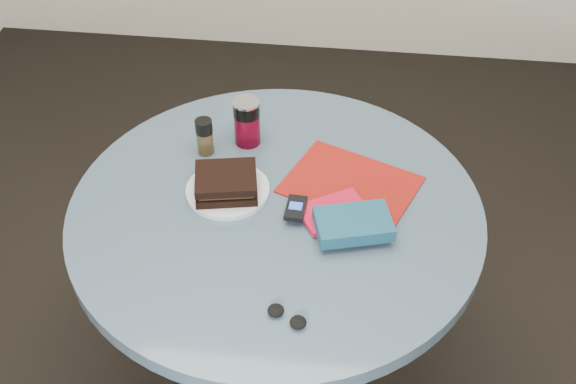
# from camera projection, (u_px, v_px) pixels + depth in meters

# --- Properties ---
(ground) EXTENTS (4.00, 4.00, 0.00)m
(ground) POSITION_uv_depth(u_px,v_px,m) (278.00, 382.00, 2.24)
(ground) COLOR black
(ground) RESTS_ON ground
(table) EXTENTS (1.00, 1.00, 0.75)m
(table) POSITION_uv_depth(u_px,v_px,m) (276.00, 253.00, 1.85)
(table) COLOR black
(table) RESTS_ON ground
(plate) EXTENTS (0.26, 0.26, 0.01)m
(plate) POSITION_uv_depth(u_px,v_px,m) (228.00, 190.00, 1.77)
(plate) COLOR silver
(plate) RESTS_ON table
(sandwich) EXTENTS (0.17, 0.15, 0.05)m
(sandwich) POSITION_uv_depth(u_px,v_px,m) (226.00, 183.00, 1.74)
(sandwich) COLOR black
(sandwich) RESTS_ON plate
(soda_can) EXTENTS (0.08, 0.08, 0.13)m
(soda_can) POSITION_uv_depth(u_px,v_px,m) (247.00, 122.00, 1.88)
(soda_can) COLOR #610418
(soda_can) RESTS_ON table
(pepper_grinder) EXTENTS (0.05, 0.05, 0.10)m
(pepper_grinder) POSITION_uv_depth(u_px,v_px,m) (205.00, 136.00, 1.85)
(pepper_grinder) COLOR #41331B
(pepper_grinder) RESTS_ON table
(magazine) EXTENTS (0.37, 0.33, 0.01)m
(magazine) POSITION_uv_depth(u_px,v_px,m) (350.00, 185.00, 1.79)
(magazine) COLOR maroon
(magazine) RESTS_ON table
(red_book) EXTENTS (0.19, 0.17, 0.01)m
(red_book) POSITION_uv_depth(u_px,v_px,m) (334.00, 212.00, 1.70)
(red_book) COLOR #B70E2C
(red_book) RESTS_ON magazine
(novel) EXTENTS (0.19, 0.15, 0.03)m
(novel) POSITION_uv_depth(u_px,v_px,m) (353.00, 224.00, 1.64)
(novel) COLOR navy
(novel) RESTS_ON red_book
(mp3_player) EXTENTS (0.05, 0.08, 0.01)m
(mp3_player) POSITION_uv_depth(u_px,v_px,m) (296.00, 208.00, 1.69)
(mp3_player) COLOR black
(mp3_player) RESTS_ON red_book
(headphones) EXTENTS (0.10, 0.07, 0.02)m
(headphones) POSITION_uv_depth(u_px,v_px,m) (287.00, 316.00, 1.48)
(headphones) COLOR black
(headphones) RESTS_ON table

